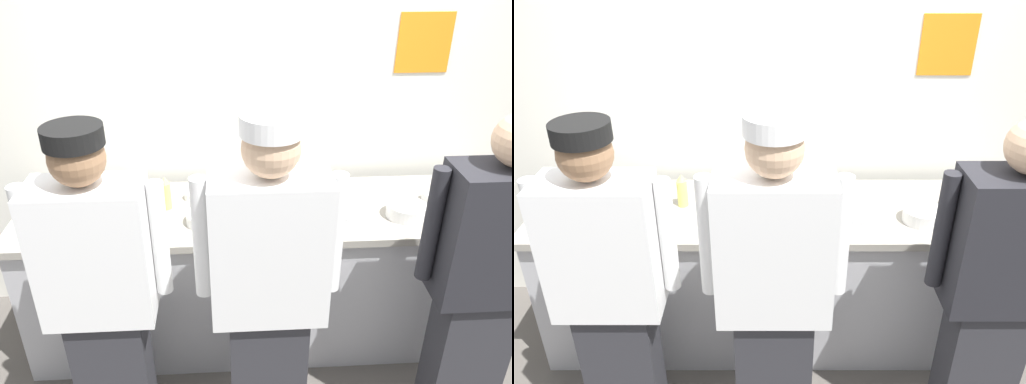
{
  "view_description": "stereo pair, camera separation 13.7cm",
  "coord_description": "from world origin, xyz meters",
  "views": [
    {
      "loc": [
        -0.23,
        -2.0,
        2.26
      ],
      "look_at": [
        -0.09,
        0.4,
        0.96
      ],
      "focal_mm": 35.46,
      "sensor_mm": 36.0,
      "label": 1
    },
    {
      "loc": [
        -0.1,
        -2.01,
        2.26
      ],
      "look_at": [
        -0.09,
        0.4,
        0.96
      ],
      "focal_mm": 35.46,
      "sensor_mm": 36.0,
      "label": 2
    }
  ],
  "objects": [
    {
      "name": "ground_plane",
      "position": [
        0.0,
        0.0,
        0.0
      ],
      "size": [
        9.0,
        9.0,
        0.0
      ],
      "primitive_type": "plane",
      "color": "#514C47"
    },
    {
      "name": "wall_back",
      "position": [
        0.0,
        0.84,
        1.38
      ],
      "size": [
        4.32,
        0.11,
        2.76
      ],
      "color": "silver",
      "rests_on": "ground"
    },
    {
      "name": "prep_counter",
      "position": [
        0.0,
        0.37,
        0.44
      ],
      "size": [
        2.75,
        0.69,
        0.88
      ],
      "color": "#B2B2B7",
      "rests_on": "ground"
    },
    {
      "name": "chef_near_left",
      "position": [
        -0.78,
        -0.3,
        0.87
      ],
      "size": [
        0.59,
        0.24,
        1.63
      ],
      "color": "#2D2D33",
      "rests_on": "ground"
    },
    {
      "name": "chef_center",
      "position": [
        -0.08,
        -0.36,
        0.9
      ],
      "size": [
        0.61,
        0.24,
        1.68
      ],
      "color": "#2D2D33",
      "rests_on": "ground"
    },
    {
      "name": "chef_far_right",
      "position": [
        0.88,
        -0.29,
        0.86
      ],
      "size": [
        0.6,
        0.24,
        1.64
      ],
      "color": "#2D2D33",
      "rests_on": "ground"
    },
    {
      "name": "plate_stack_front",
      "position": [
        0.7,
        0.24,
        0.92
      ],
      "size": [
        0.2,
        0.2,
        0.07
      ],
      "color": "white",
      "rests_on": "prep_counter"
    },
    {
      "name": "plate_stack_rear",
      "position": [
        -0.36,
        0.24,
        0.91
      ],
      "size": [
        0.2,
        0.2,
        0.06
      ],
      "color": "white",
      "rests_on": "prep_counter"
    },
    {
      "name": "mixing_bowl_steel",
      "position": [
        -0.99,
        0.43,
        0.94
      ],
      "size": [
        0.38,
        0.38,
        0.12
      ],
      "primitive_type": "cylinder",
      "color": "#B7BABF",
      "rests_on": "prep_counter"
    },
    {
      "name": "sheet_tray",
      "position": [
        0.12,
        0.37,
        0.89
      ],
      "size": [
        0.53,
        0.36,
        0.02
      ],
      "primitive_type": "cube",
      "rotation": [
        0.0,
        0.0,
        0.0
      ],
      "color": "#B7BABF",
      "rests_on": "prep_counter"
    },
    {
      "name": "squeeze_bottle_primary",
      "position": [
        -0.57,
        0.4,
        0.97
      ],
      "size": [
        0.06,
        0.06,
        0.19
      ],
      "color": "#E5E066",
      "rests_on": "prep_counter"
    },
    {
      "name": "ramekin_green_sauce",
      "position": [
        -0.44,
        0.5,
        0.9
      ],
      "size": [
        0.08,
        0.08,
        0.04
      ],
      "color": "white",
      "rests_on": "prep_counter"
    },
    {
      "name": "ramekin_red_sauce",
      "position": [
        0.88,
        0.41,
        0.91
      ],
      "size": [
        0.08,
        0.08,
        0.04
      ],
      "color": "white",
      "rests_on": "prep_counter"
    },
    {
      "name": "ramekin_yellow_sauce",
      "position": [
        -1.15,
        0.22,
        0.91
      ],
      "size": [
        0.09,
        0.09,
        0.05
      ],
      "color": "white",
      "rests_on": "prep_counter"
    },
    {
      "name": "deli_cup",
      "position": [
        0.95,
        0.17,
        0.93
      ],
      "size": [
        0.09,
        0.09,
        0.09
      ],
      "primitive_type": "cylinder",
      "color": "white",
      "rests_on": "prep_counter"
    }
  ]
}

